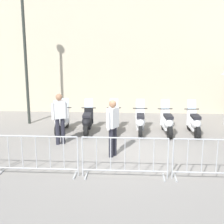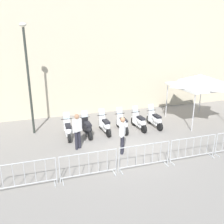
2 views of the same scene
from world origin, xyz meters
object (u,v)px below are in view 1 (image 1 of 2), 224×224
barrier_segment_1 (36,156)px  street_lamp (25,41)px  motorcycle_1 (87,122)px  motorcycle_3 (140,122)px  barrier_segment_3 (217,160)px  motorcycle_4 (167,123)px  motorcycle_2 (114,122)px  officer_near_row_end (113,125)px  barrier_segment_2 (125,158)px  motorcycle_0 (62,121)px  motorcycle_5 (194,123)px  officer_mid_plaza (60,116)px

barrier_segment_1 → street_lamp: (-1.66, 5.28, 2.93)m
motorcycle_1 → barrier_segment_1: size_ratio=0.79×
motorcycle_3 → barrier_segment_3: motorcycle_3 is taller
motorcycle_1 → street_lamp: (-2.63, 1.43, 3.00)m
barrier_segment_1 → motorcycle_4: bearing=43.1°
motorcycle_2 → street_lamp: 4.92m
motorcycle_1 → street_lamp: size_ratio=0.30×
barrier_segment_1 → officer_near_row_end: bearing=35.8°
barrier_segment_2 → barrier_segment_1: bearing=177.2°
officer_near_row_end → motorcycle_0: bearing=128.2°
barrier_segment_1 → barrier_segment_3: bearing=-2.8°
barrier_segment_1 → officer_near_row_end: size_ratio=1.27×
barrier_segment_1 → street_lamp: bearing=107.5°
motorcycle_5 → officer_mid_plaza: officer_mid_plaza is taller
street_lamp → motorcycle_0: bearing=-39.6°
motorcycle_4 → officer_near_row_end: size_ratio=1.00×
motorcycle_5 → officer_near_row_end: (-3.01, -2.27, 0.53)m
motorcycle_0 → barrier_segment_2: size_ratio=0.79×
motorcycle_1 → motorcycle_4: (3.00, -0.14, 0.00)m
motorcycle_0 → motorcycle_3: (3.00, -0.16, 0.00)m
motorcycle_1 → barrier_segment_2: bearing=-71.8°
barrier_segment_3 → officer_mid_plaza: size_ratio=1.27×
motorcycle_2 → motorcycle_5: 3.00m
motorcycle_5 → officer_mid_plaza: size_ratio=1.00×
motorcycle_3 → street_lamp: 5.72m
motorcycle_4 → barrier_segment_2: motorcycle_4 is taller
motorcycle_0 → barrier_segment_1: (0.03, -3.93, 0.07)m
motorcycle_2 → officer_near_row_end: bearing=-90.5°
motorcycle_1 → motorcycle_4: size_ratio=1.00×
motorcycle_3 → officer_mid_plaza: officer_mid_plaza is taller
motorcycle_3 → officer_mid_plaza: (-2.80, -1.23, 0.53)m
motorcycle_5 → motorcycle_0: bearing=177.0°
officer_mid_plaza → motorcycle_2: bearing=36.1°
motorcycle_5 → officer_mid_plaza: (-4.80, -1.13, 0.53)m
motorcycle_4 → officer_mid_plaza: (-3.80, -1.17, 0.53)m
barrier_segment_2 → barrier_segment_3: bearing=-2.8°
motorcycle_0 → motorcycle_4: bearing=-3.2°
motorcycle_3 → barrier_segment_1: size_ratio=0.79×
motorcycle_3 → street_lamp: (-4.63, 1.51, 3.00)m
motorcycle_0 → motorcycle_2: same height
motorcycle_2 → street_lamp: bearing=158.7°
barrier_segment_2 → street_lamp: size_ratio=0.38×
motorcycle_2 → barrier_segment_1: size_ratio=0.79×
motorcycle_3 → street_lamp: size_ratio=0.30×
motorcycle_1 → motorcycle_5: size_ratio=1.00×
motorcycle_1 → barrier_segment_2: (1.31, -3.96, 0.07)m
street_lamp → officer_near_row_end: 5.85m
street_lamp → officer_mid_plaza: bearing=-56.3°
barrier_segment_1 → barrier_segment_2: size_ratio=1.00×
barrier_segment_3 → officer_mid_plaza: (-4.38, 2.77, 0.45)m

